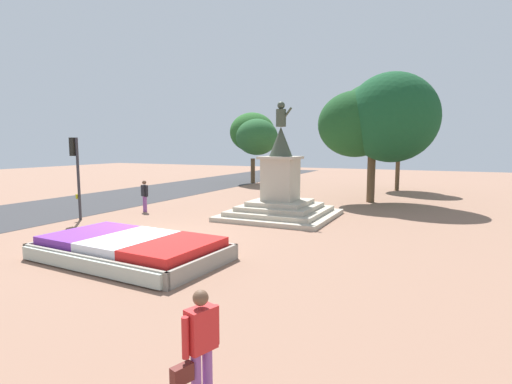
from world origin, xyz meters
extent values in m
plane|color=#8C6651|center=(0.00, 0.00, 0.00)|extent=(92.17, 92.17, 0.00)
cube|color=#38281C|center=(1.07, -1.98, 0.20)|extent=(5.48, 3.20, 0.40)
cube|color=gray|center=(0.97, -3.46, 0.22)|extent=(5.50, 0.46, 0.44)
cube|color=gray|center=(1.17, -0.51, 0.22)|extent=(5.50, 0.46, 0.44)
cube|color=gray|center=(-1.62, -1.81, 0.22)|extent=(0.30, 3.06, 0.44)
cube|color=gray|center=(3.77, -2.16, 0.22)|extent=(0.30, 3.06, 0.44)
cube|color=#72339E|center=(-0.63, -1.87, 0.53)|extent=(1.87, 2.77, 0.24)
cube|color=white|center=(1.07, -1.98, 0.53)|extent=(1.87, 2.77, 0.25)
cube|color=red|center=(2.77, -2.10, 0.54)|extent=(1.87, 2.77, 0.27)
cube|color=#B2BCAD|center=(0.97, -3.51, 0.22)|extent=(5.23, 0.54, 0.36)
cube|color=#B2A893|center=(2.50, 6.23, 0.10)|extent=(4.77, 4.77, 0.20)
cube|color=#B0A691|center=(2.50, 6.23, 0.29)|extent=(4.01, 4.01, 0.20)
cube|color=#B2A793|center=(2.50, 6.23, 0.49)|extent=(3.25, 3.25, 0.20)
cube|color=#B4AA95|center=(2.50, 6.23, 0.69)|extent=(2.49, 2.49, 0.20)
cube|color=#B2A893|center=(2.50, 6.23, 1.73)|extent=(1.42, 1.42, 1.90)
cube|color=#B2A893|center=(2.50, 6.23, 2.74)|extent=(1.68, 1.68, 0.12)
cone|color=#384233|center=(2.50, 6.23, 3.47)|extent=(1.07, 1.07, 1.33)
cylinder|color=#384233|center=(2.50, 6.23, 4.53)|extent=(0.45, 0.45, 0.78)
sphere|color=#384233|center=(2.50, 6.23, 5.08)|extent=(0.34, 0.34, 0.34)
cylinder|color=#384233|center=(2.78, 6.19, 4.68)|extent=(0.55, 0.16, 0.62)
cylinder|color=#2D2D33|center=(-5.29, 1.77, 1.82)|extent=(0.12, 0.12, 3.64)
cube|color=black|center=(-5.49, 1.78, 3.24)|extent=(0.25, 0.29, 0.80)
cylinder|color=#4B0808|center=(-5.63, 1.78, 3.51)|extent=(0.04, 0.14, 0.14)
cylinder|color=#543E08|center=(-5.63, 1.78, 3.24)|extent=(0.04, 0.14, 0.14)
cylinder|color=green|center=(-5.63, 1.78, 2.97)|extent=(0.04, 0.14, 0.14)
cube|color=gold|center=(-5.39, 1.77, 1.05)|extent=(0.11, 0.16, 0.20)
cylinder|color=#8C4C99|center=(6.64, -6.65, 0.39)|extent=(0.13, 0.13, 0.77)
cylinder|color=#8C4C99|center=(6.59, -6.82, 0.39)|extent=(0.13, 0.13, 0.77)
cube|color=red|center=(6.62, -6.73, 1.04)|extent=(0.33, 0.43, 0.55)
cylinder|color=red|center=(6.69, -6.50, 1.02)|extent=(0.09, 0.09, 0.52)
cylinder|color=red|center=(6.54, -6.96, 1.02)|extent=(0.09, 0.09, 0.52)
sphere|color=brown|center=(6.62, -6.73, 1.44)|extent=(0.20, 0.20, 0.20)
cube|color=#591E19|center=(6.52, -7.02, 0.58)|extent=(0.20, 0.30, 0.22)
cylinder|color=#8C4C99|center=(-4.10, 4.69, 0.39)|extent=(0.13, 0.13, 0.79)
cylinder|color=#8C4C99|center=(-4.26, 4.77, 0.39)|extent=(0.13, 0.13, 0.79)
cube|color=black|center=(-4.18, 4.73, 1.06)|extent=(0.44, 0.37, 0.56)
cylinder|color=black|center=(-3.97, 4.62, 1.04)|extent=(0.09, 0.09, 0.53)
cylinder|color=black|center=(-4.39, 4.84, 1.04)|extent=(0.09, 0.09, 0.53)
sphere|color=brown|center=(-4.18, 4.73, 1.47)|extent=(0.20, 0.20, 0.20)
cylinder|color=brown|center=(6.19, 19.99, 1.33)|extent=(0.30, 0.30, 2.65)
ellipsoid|color=#25582A|center=(5.82, 20.10, 4.16)|extent=(3.56, 3.90, 3.42)
ellipsoid|color=#225829|center=(5.56, 19.89, 4.17)|extent=(3.20, 3.23, 2.79)
ellipsoid|color=#275826|center=(6.63, 19.28, 4.43)|extent=(3.49, 3.03, 3.28)
cylinder|color=brown|center=(5.44, 13.03, 1.53)|extent=(0.45, 0.45, 3.06)
ellipsoid|color=#1C4C24|center=(5.57, 13.47, 5.11)|extent=(4.45, 4.64, 3.61)
ellipsoid|color=#164926|center=(6.52, 12.45, 4.81)|extent=(5.03, 4.46, 4.89)
ellipsoid|color=#1B4921|center=(4.59, 12.34, 4.50)|extent=(4.25, 3.65, 3.73)
cylinder|color=brown|center=(-5.92, 20.77, 1.08)|extent=(0.38, 0.38, 2.15)
ellipsoid|color=#265D25|center=(-6.04, 20.95, 4.43)|extent=(3.86, 4.23, 3.39)
ellipsoid|color=#25582C|center=(-5.15, 19.98, 4.00)|extent=(3.49, 3.82, 3.04)
camera|label=1|loc=(9.24, -10.71, 3.31)|focal=28.00mm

